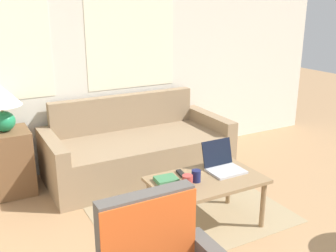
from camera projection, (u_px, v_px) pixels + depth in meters
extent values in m
cube|color=silver|center=(77.00, 57.00, 4.35)|extent=(6.91, 0.05, 2.60)
cube|color=white|center=(131.00, 32.00, 4.55)|extent=(1.10, 0.01, 1.30)
cube|color=#9E8966|center=(170.00, 196.00, 3.99)|extent=(1.71, 2.05, 0.01)
cube|color=#937A5B|center=(139.00, 156.00, 4.43)|extent=(1.76, 0.93, 0.44)
cube|color=#937A5B|center=(125.00, 129.00, 4.71)|extent=(1.76, 0.12, 0.85)
cube|color=#937A5B|center=(54.00, 166.00, 3.98)|extent=(0.14, 0.93, 0.59)
cube|color=#937A5B|center=(209.00, 137.00, 4.84)|extent=(0.14, 0.93, 0.59)
cube|color=#D1511E|center=(151.00, 251.00, 2.21)|extent=(0.58, 0.01, 0.63)
cube|color=brown|center=(9.00, 162.00, 3.98)|extent=(0.44, 0.44, 0.66)
ellipsoid|color=#1E8451|center=(4.00, 121.00, 3.85)|extent=(0.22, 0.22, 0.20)
cylinder|color=tan|center=(2.00, 108.00, 3.81)|extent=(0.02, 0.02, 0.06)
cone|color=white|center=(0.00, 95.00, 3.77)|extent=(0.39, 0.39, 0.21)
cube|color=#8E704C|center=(207.00, 180.00, 3.32)|extent=(0.95, 0.59, 0.03)
cylinder|color=#8E704C|center=(177.00, 231.00, 2.99)|extent=(0.04, 0.04, 0.43)
cylinder|color=#8E704C|center=(263.00, 205.00, 3.38)|extent=(0.04, 0.04, 0.43)
cylinder|color=#8E704C|center=(149.00, 204.00, 3.40)|extent=(0.04, 0.04, 0.43)
cylinder|color=#8E704C|center=(229.00, 183.00, 3.79)|extent=(0.04, 0.04, 0.43)
cube|color=#B7B7BC|center=(226.00, 171.00, 3.44)|extent=(0.30, 0.23, 0.02)
cube|color=black|center=(217.00, 153.00, 3.52)|extent=(0.30, 0.07, 0.23)
cylinder|color=#B23D38|center=(187.00, 180.00, 3.18)|extent=(0.09, 0.09, 0.09)
cylinder|color=#191E4C|center=(196.00, 176.00, 3.25)|extent=(0.08, 0.08, 0.10)
cylinder|color=#191E4C|center=(183.00, 190.00, 3.04)|extent=(0.08, 0.08, 0.07)
cube|color=#3D7A4C|center=(166.00, 180.00, 3.25)|extent=(0.19, 0.16, 0.04)
cube|color=black|center=(181.00, 174.00, 3.39)|extent=(0.07, 0.15, 0.02)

